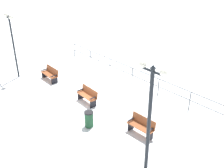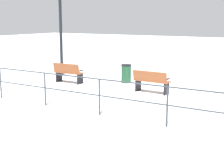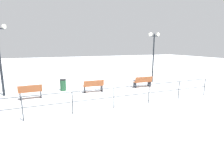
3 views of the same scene
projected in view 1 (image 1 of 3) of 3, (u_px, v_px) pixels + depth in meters
ground_plane at (87, 103)px, 15.44m from camera, size 80.00×80.00×0.00m
bench_nearest at (50, 74)px, 17.94m from camera, size 0.58×1.51×0.86m
bench_second at (88, 95)px, 15.27m from camera, size 0.56×1.45×0.88m
bench_third at (141, 126)px, 12.64m from camera, size 0.56×1.39×0.90m
lamppost_near at (11, 30)px, 17.10m from camera, size 0.31×1.07×4.29m
lamppost_middle at (150, 103)px, 9.53m from camera, size 0.28×1.18×4.50m
waterfront_railing at (132, 73)px, 17.29m from camera, size 0.05×12.96×1.12m
trash_bin at (89, 119)px, 13.24m from camera, size 0.45×0.45×0.83m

